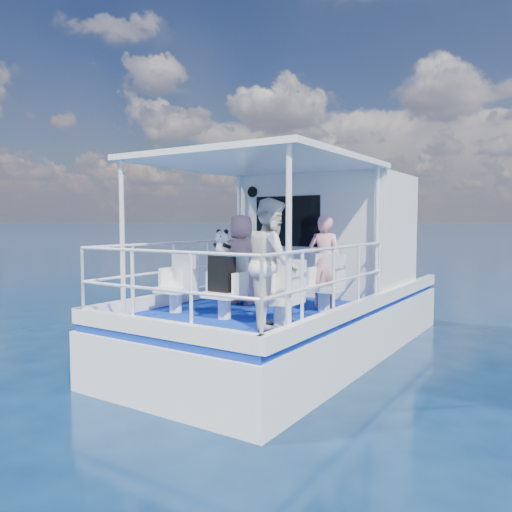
{
  "coord_description": "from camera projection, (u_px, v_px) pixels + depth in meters",
  "views": [
    {
      "loc": [
        4.08,
        -6.6,
        2.25
      ],
      "look_at": [
        0.07,
        -0.4,
        1.73
      ],
      "focal_mm": 35.0,
      "sensor_mm": 36.0,
      "label": 1
    }
  ],
  "objects": [
    {
      "name": "seat_center_fwd",
      "position": [
        273.0,
        294.0,
        7.99
      ],
      "size": [
        0.48,
        0.46,
        0.38
      ],
      "primitive_type": "cube",
      "color": "white",
      "rests_on": "deck"
    },
    {
      "name": "ground",
      "position": [
        266.0,
        363.0,
        7.9
      ],
      "size": [
        2000.0,
        2000.0,
        0.0
      ],
      "primitive_type": "plane",
      "color": "#081D3E",
      "rests_on": "ground"
    },
    {
      "name": "hull",
      "position": [
        296.0,
        350.0,
        8.73
      ],
      "size": [
        3.0,
        7.0,
        1.6
      ],
      "primitive_type": "cube",
      "color": "white",
      "rests_on": "ground"
    },
    {
      "name": "panda",
      "position": [
        222.0,
        242.0,
        6.85
      ],
      "size": [
        0.22,
        0.18,
        0.34
      ],
      "primitive_type": null,
      "color": "silver",
      "rests_on": "backpack_center"
    },
    {
      "name": "canopy",
      "position": [
        259.0,
        162.0,
        7.51
      ],
      "size": [
        3.0,
        3.2,
        0.08
      ],
      "primitive_type": "cube",
      "color": "white",
      "rests_on": "cabin"
    },
    {
      "name": "deck",
      "position": [
        296.0,
        302.0,
        8.67
      ],
      "size": [
        2.9,
        6.9,
        0.1
      ],
      "primitive_type": "cube",
      "color": "navy",
      "rests_on": "hull"
    },
    {
      "name": "passenger_port_fwd",
      "position": [
        241.0,
        259.0,
        8.08
      ],
      "size": [
        0.62,
        0.5,
        1.46
      ],
      "primitive_type": "imported",
      "rotation": [
        0.0,
        0.0,
        3.37
      ],
      "color": "#DA938D",
      "rests_on": "deck"
    },
    {
      "name": "passenger_stbd_aft",
      "position": [
        272.0,
        263.0,
        6.34
      ],
      "size": [
        0.97,
        1.01,
        1.64
      ],
      "primitive_type": "imported",
      "rotation": [
        0.0,
        0.0,
        2.19
      ],
      "color": "silver",
      "rests_on": "deck"
    },
    {
      "name": "passenger_stbd_fwd",
      "position": [
        325.0,
        261.0,
        7.75
      ],
      "size": [
        0.56,
        0.4,
        1.45
      ],
      "primitive_type": "imported",
      "rotation": [
        0.0,
        0.0,
        3.24
      ],
      "color": "pink",
      "rests_on": "deck"
    },
    {
      "name": "seat_stbd_aft",
      "position": [
        281.0,
        311.0,
        6.41
      ],
      "size": [
        0.48,
        0.46,
        0.38
      ],
      "primitive_type": "cube",
      "color": "white",
      "rests_on": "deck"
    },
    {
      "name": "backpack_center",
      "position": [
        222.0,
        273.0,
        6.86
      ],
      "size": [
        0.34,
        0.19,
        0.51
      ],
      "primitive_type": "cube",
      "color": "black",
      "rests_on": "seat_center_aft"
    },
    {
      "name": "compact_camera",
      "position": [
        224.0,
        252.0,
        8.36
      ],
      "size": [
        0.09,
        0.05,
        0.05
      ],
      "primitive_type": "cube",
      "color": "black",
      "rests_on": "backpack_port"
    },
    {
      "name": "seat_stbd_fwd",
      "position": [
        324.0,
        298.0,
        7.5
      ],
      "size": [
        0.48,
        0.46,
        0.38
      ],
      "primitive_type": "cube",
      "color": "white",
      "rests_on": "deck"
    },
    {
      "name": "seat_center_aft",
      "position": [
        224.0,
        305.0,
        6.9
      ],
      "size": [
        0.48,
        0.46,
        0.38
      ],
      "primitive_type": "cube",
      "color": "white",
      "rests_on": "deck"
    },
    {
      "name": "canopy_posts",
      "position": [
        258.0,
        238.0,
        7.55
      ],
      "size": [
        2.77,
        2.97,
        2.2
      ],
      "color": "white",
      "rests_on": "deck"
    },
    {
      "name": "railings",
      "position": [
        246.0,
        279.0,
        7.32
      ],
      "size": [
        2.84,
        3.59,
        1.0
      ],
      "primitive_type": null,
      "color": "white",
      "rests_on": "deck"
    },
    {
      "name": "seat_port_aft",
      "position": [
        176.0,
        299.0,
        7.39
      ],
      "size": [
        0.48,
        0.46,
        0.38
      ],
      "primitive_type": "cube",
      "color": "white",
      "rests_on": "deck"
    },
    {
      "name": "seat_port_fwd",
      "position": [
        227.0,
        289.0,
        8.48
      ],
      "size": [
        0.48,
        0.46,
        0.38
      ],
      "primitive_type": "cube",
      "color": "white",
      "rests_on": "deck"
    },
    {
      "name": "backpack_port",
      "position": [
        224.0,
        266.0,
        8.39
      ],
      "size": [
        0.32,
        0.18,
        0.42
      ],
      "primitive_type": "cube",
      "color": "black",
      "rests_on": "seat_port_fwd"
    },
    {
      "name": "cabin",
      "position": [
        328.0,
        234.0,
        9.68
      ],
      "size": [
        2.85,
        2.0,
        2.2
      ],
      "primitive_type": "cube",
      "color": "white",
      "rests_on": "deck"
    }
  ]
}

